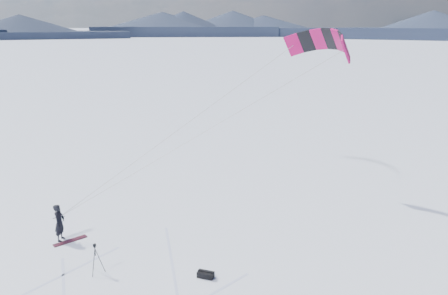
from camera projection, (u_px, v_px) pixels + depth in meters
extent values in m
plane|color=white|center=(111.00, 279.00, 17.98)|extent=(1800.00, 1800.00, 0.00)
cube|color=#1E233D|center=(307.00, 33.00, 318.35)|extent=(156.07, 96.69, 5.63)
cone|color=#1E233D|center=(307.00, 29.00, 317.57)|extent=(82.96, 82.96, 8.00)
cube|color=#1E233D|center=(177.00, 33.00, 323.46)|extent=(152.94, 56.08, 5.63)
cone|color=#1E233D|center=(177.00, 29.00, 322.69)|extent=(68.60, 68.60, 8.00)
cube|color=#1E233D|center=(40.00, 34.00, 301.37)|extent=(156.25, 77.25, 5.63)
cone|color=#1E233D|center=(40.00, 29.00, 300.59)|extent=(76.64, 76.64, 8.00)
cube|color=#B3BDE3|center=(73.00, 274.00, 18.29)|extent=(6.45, 7.79, 0.01)
cube|color=#B3BDE3|center=(118.00, 245.00, 20.74)|extent=(11.66, 3.07, 0.01)
cube|color=#B3BDE3|center=(196.00, 278.00, 18.07)|extent=(6.52, 4.83, 0.01)
imported|color=black|center=(61.00, 240.00, 21.22)|extent=(0.58, 0.76, 1.85)
cube|color=maroon|center=(70.00, 241.00, 21.08)|extent=(1.54, 1.08, 0.04)
cylinder|color=black|center=(100.00, 260.00, 18.30)|extent=(0.37, 0.05, 1.15)
cylinder|color=black|center=(94.00, 259.00, 18.38)|extent=(0.23, 0.32, 1.15)
cylinder|color=black|center=(94.00, 263.00, 18.11)|extent=(0.19, 0.34, 1.15)
cylinder|color=black|center=(95.00, 252.00, 18.15)|extent=(0.03, 0.03, 0.33)
cube|color=black|center=(95.00, 247.00, 18.09)|extent=(0.07, 0.07, 0.05)
cube|color=black|center=(95.00, 245.00, 18.07)|extent=(0.13, 0.09, 0.09)
cylinder|color=black|center=(95.00, 244.00, 18.15)|extent=(0.07, 0.09, 0.07)
cube|color=black|center=(206.00, 275.00, 18.06)|extent=(0.75, 0.61, 0.25)
cylinder|color=black|center=(206.00, 272.00, 18.02)|extent=(0.61, 0.37, 0.08)
cube|color=#B0094F|center=(346.00, 49.00, 22.23)|extent=(1.01, 0.97, 1.45)
cube|color=black|center=(344.00, 44.00, 22.96)|extent=(0.83, 1.03, 1.37)
cube|color=#B0094F|center=(338.00, 40.00, 23.75)|extent=(0.71, 1.03, 1.28)
cube|color=black|center=(330.00, 39.00, 24.55)|extent=(0.89, 1.03, 1.18)
cube|color=#B0094F|center=(319.00, 39.00, 25.30)|extent=(1.05, 0.98, 1.28)
cube|color=black|center=(307.00, 41.00, 25.96)|extent=(1.19, 0.89, 1.37)
cube|color=#B0094F|center=(294.00, 45.00, 26.48)|extent=(1.30, 0.74, 1.45)
cylinder|color=#99999C|center=(207.00, 131.00, 21.56)|extent=(14.54, 1.20, 7.70)
cylinder|color=#99999C|center=(190.00, 121.00, 23.68)|extent=(13.36, 5.88, 7.70)
cylinder|color=black|center=(59.00, 217.00, 20.89)|extent=(0.54, 0.16, 0.03)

